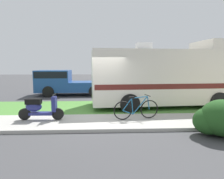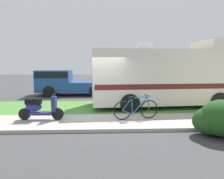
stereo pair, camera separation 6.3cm
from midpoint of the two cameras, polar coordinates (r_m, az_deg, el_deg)
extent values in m
plane|color=#424244|center=(8.69, -4.54, -7.48)|extent=(80.00, 80.00, 0.00)
cube|color=#ADAAA3|center=(7.52, -4.84, -9.31)|extent=(24.00, 2.00, 0.12)
cube|color=#4C8438|center=(10.14, -4.28, -5.16)|extent=(24.00, 3.40, 0.08)
cube|color=silver|center=(10.52, 14.44, 3.61)|extent=(7.44, 2.89, 2.58)
cube|color=silver|center=(11.82, 27.39, 10.88)|extent=(1.96, 2.37, 0.50)
cube|color=#591E19|center=(10.55, 14.38, 1.50)|extent=(7.30, 2.90, 0.24)
cube|color=silver|center=(10.20, 8.83, 11.92)|extent=(0.74, 0.65, 0.36)
cylinder|color=black|center=(12.61, 22.01, -1.38)|extent=(0.92, 0.35, 0.90)
cylinder|color=black|center=(10.71, 27.84, -3.07)|extent=(0.92, 0.35, 0.90)
cylinder|color=black|center=(11.20, 2.52, -1.87)|extent=(0.92, 0.35, 0.90)
cylinder|color=black|center=(9.01, 4.87, -4.04)|extent=(0.92, 0.35, 0.90)
cylinder|color=black|center=(7.85, -15.36, -6.72)|extent=(0.44, 0.11, 0.44)
cylinder|color=black|center=(8.24, -23.79, -6.43)|extent=(0.44, 0.11, 0.44)
cube|color=navy|center=(8.02, -19.68, -6.45)|extent=(0.87, 0.30, 0.10)
cube|color=black|center=(8.02, -21.66, -3.18)|extent=(0.57, 0.27, 0.20)
ellipsoid|color=navy|center=(8.05, -21.60, -4.58)|extent=(0.61, 0.31, 0.36)
cube|color=navy|center=(7.80, -16.33, -3.98)|extent=(0.15, 0.32, 0.56)
cylinder|color=black|center=(7.75, -16.42, -1.44)|extent=(0.05, 0.50, 0.04)
sphere|color=white|center=(7.77, -16.37, -2.68)|extent=(0.12, 0.12, 0.12)
torus|color=black|center=(7.87, 10.33, -5.52)|extent=(0.71, 0.17, 0.71)
torus|color=black|center=(7.53, 2.85, -5.99)|extent=(0.71, 0.17, 0.71)
cylinder|color=#1E6699|center=(7.70, 7.81, -4.46)|extent=(0.60, 0.14, 0.68)
cylinder|color=#1E6699|center=(7.60, 5.56, -4.77)|extent=(0.10, 0.05, 0.61)
cylinder|color=#1E6699|center=(7.64, 7.63, -2.23)|extent=(0.63, 0.15, 0.09)
cylinder|color=#1E6699|center=(7.60, 4.32, -6.50)|extent=(0.42, 0.11, 0.19)
cylinder|color=#1E6699|center=(7.53, 4.11, -4.25)|extent=(0.37, 0.10, 0.47)
cylinder|color=#1E6699|center=(7.81, 10.08, -3.75)|extent=(0.12, 0.06, 0.51)
cube|color=black|center=(7.53, 5.36, -2.28)|extent=(0.21, 0.13, 0.06)
cylinder|color=black|center=(7.74, 9.84, -1.65)|extent=(0.12, 0.52, 0.03)
cube|color=#1E478C|center=(15.12, -16.31, 2.39)|extent=(2.38, 2.16, 1.53)
cube|color=black|center=(15.09, -16.37, 4.14)|extent=(2.26, 2.18, 0.44)
cube|color=#1E478C|center=(14.83, -6.45, 0.92)|extent=(2.90, 2.17, 0.69)
cylinder|color=black|center=(14.24, -17.78, -0.60)|extent=(0.77, 0.26, 0.76)
cylinder|color=black|center=(16.20, -16.11, 0.33)|extent=(0.77, 0.26, 0.76)
cylinder|color=black|center=(13.84, -5.21, -0.51)|extent=(0.77, 0.26, 0.76)
cylinder|color=black|center=(15.85, -5.08, 0.43)|extent=(0.77, 0.26, 0.76)
ellipsoid|color=#23511E|center=(6.91, 28.62, -7.08)|extent=(1.30, 1.17, 1.11)
ellipsoid|color=#23511E|center=(6.89, 25.66, -8.07)|extent=(0.98, 0.88, 0.83)
camera|label=1|loc=(0.03, -90.20, -0.02)|focal=32.12mm
camera|label=2|loc=(0.03, 89.80, 0.02)|focal=32.12mm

